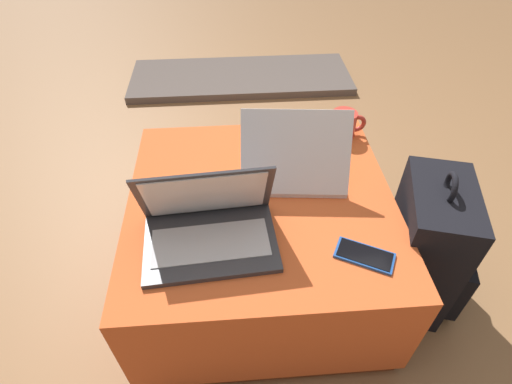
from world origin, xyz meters
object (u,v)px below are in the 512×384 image
object	(u,v)px
laptop_far	(293,163)
coffee_mug	(345,124)
backpack	(426,250)
cell_phone	(365,255)
laptop_near	(209,226)

from	to	relation	value
laptop_far	coffee_mug	world-z (taller)	laptop_far
backpack	coffee_mug	bearing A→B (deg)	43.10
backpack	coffee_mug	world-z (taller)	backpack
backpack	cell_phone	bearing A→B (deg)	132.77
coffee_mug	backpack	bearing A→B (deg)	-62.60
cell_phone	coffee_mug	distance (m)	0.55
laptop_far	coffee_mug	distance (m)	0.30
laptop_near	coffee_mug	world-z (taller)	laptop_near
cell_phone	coffee_mug	bearing A→B (deg)	-159.76
coffee_mug	laptop_near	bearing A→B (deg)	-136.62
cell_phone	backpack	bearing A→B (deg)	144.61
backpack	laptop_near	bearing A→B (deg)	109.73
cell_phone	backpack	size ratio (longest dim) A/B	0.30
laptop_far	laptop_near	bearing A→B (deg)	48.30
backpack	laptop_far	bearing A→B (deg)	81.13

